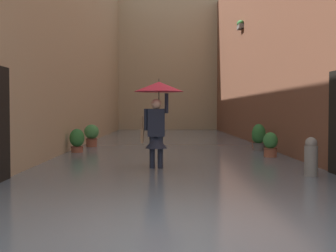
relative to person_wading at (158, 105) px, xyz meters
name	(u,v)px	position (x,y,z in m)	size (l,w,h in m)	color
ground_plane	(171,147)	(-0.39, -7.15, -1.51)	(61.77, 61.77, 0.00)	#605B56
flood_water	(171,145)	(-0.39, -7.15, -1.45)	(7.24, 30.71, 0.12)	slate
building_facade_left	(279,36)	(-4.51, -7.15, 2.70)	(2.04, 28.71, 8.43)	brown
building_facade_right	(61,24)	(3.73, -7.15, 3.13)	(2.04, 28.71, 9.28)	tan
building_facade_far	(168,51)	(-0.39, -20.40, 3.85)	(10.04, 1.80, 10.72)	tan
person_wading	(158,105)	(0.00, 0.00, 0.00)	(1.10, 1.10, 2.11)	black
potted_plant_near_left	(259,138)	(-3.14, -4.24, -0.98)	(0.43, 0.43, 0.97)	#66605B
potted_plant_far_left	(270,146)	(-3.07, -2.36, -1.09)	(0.40, 0.40, 0.80)	#9E563D
potted_plant_near_right	(77,141)	(2.52, -3.77, -1.06)	(0.45, 0.45, 0.83)	brown
potted_plant_mid_left	(257,141)	(-3.30, -5.27, -1.15)	(0.35, 0.35, 0.69)	#9E563D
potted_plant_far_right	(92,136)	(2.41, -5.91, -1.00)	(0.52, 0.52, 0.90)	brown
mooring_bollard	(311,160)	(-3.01, 1.24, -1.07)	(0.26, 0.26, 0.88)	gray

